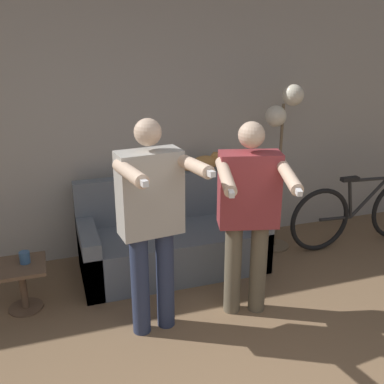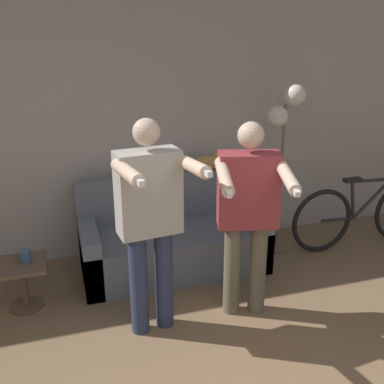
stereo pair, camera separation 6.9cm
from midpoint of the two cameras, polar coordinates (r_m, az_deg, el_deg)
name	(u,v)px [view 1 (the left image)]	position (r m, az deg, el deg)	size (l,w,h in m)	color
wall_back	(149,130)	(4.65, -5.90, 7.86)	(10.00, 0.05, 2.60)	#B7B2A8
couch	(172,241)	(4.49, -3.01, -6.23)	(1.79, 0.80, 0.90)	slate
person_left	(151,215)	(3.29, -5.77, -2.98)	(0.58, 0.72, 1.69)	#2D3856
person_right	(249,208)	(3.54, 6.67, -2.08)	(0.65, 0.77, 1.62)	#6B604C
cat	(206,162)	(4.63, 1.39, 3.82)	(0.40, 0.15, 0.19)	tan
floor_lamp	(283,125)	(4.65, 11.06, 8.39)	(0.39, 0.32, 1.76)	#756047
side_table	(22,278)	(4.10, -21.26, -10.11)	(0.41, 0.41, 0.42)	brown
cup	(25,257)	(4.04, -20.94, -7.77)	(0.09, 0.09, 0.10)	#3D6693
bicycle	(360,213)	(5.25, 20.24, -2.49)	(1.73, 0.07, 0.80)	black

